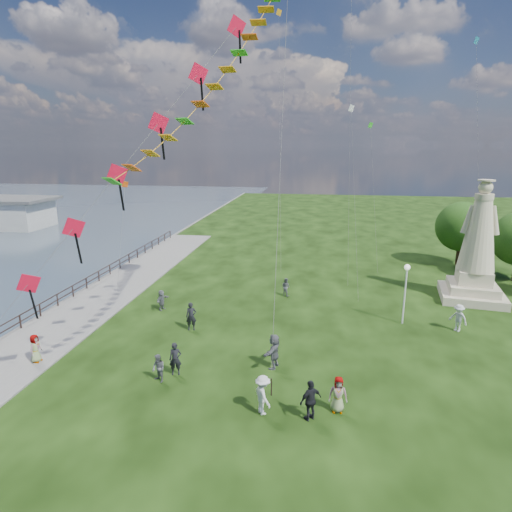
% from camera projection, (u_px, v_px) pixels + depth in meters
% --- Properties ---
extents(waterfront, '(200.00, 200.00, 1.51)m').
position_uv_depth(waterfront, '(46.00, 325.00, 28.32)').
color(waterfront, '#384854').
rests_on(waterfront, ground).
extents(statue, '(5.10, 5.10, 9.11)m').
position_uv_depth(statue, '(476.00, 256.00, 32.15)').
color(statue, beige).
rests_on(statue, ground).
extents(lamppost, '(0.38, 0.38, 4.07)m').
position_uv_depth(lamppost, '(406.00, 281.00, 27.74)').
color(lamppost, silver).
rests_on(lamppost, ground).
extents(tree_row, '(8.13, 12.56, 6.28)m').
position_uv_depth(tree_row, '(495.00, 236.00, 38.10)').
color(tree_row, '#382314').
rests_on(tree_row, ground).
extents(person_0, '(0.72, 0.57, 1.74)m').
position_uv_depth(person_0, '(175.00, 359.00, 21.94)').
color(person_0, black).
rests_on(person_0, ground).
extents(person_1, '(0.83, 0.77, 1.46)m').
position_uv_depth(person_1, '(159.00, 368.00, 21.28)').
color(person_1, '#595960').
rests_on(person_1, ground).
extents(person_2, '(1.16, 1.31, 1.82)m').
position_uv_depth(person_2, '(263.00, 395.00, 18.71)').
color(person_2, silver).
rests_on(person_2, ground).
extents(person_3, '(1.20, 1.11, 1.86)m').
position_uv_depth(person_3, '(311.00, 400.00, 18.28)').
color(person_3, black).
rests_on(person_3, ground).
extents(person_4, '(0.85, 0.55, 1.68)m').
position_uv_depth(person_4, '(338.00, 394.00, 18.85)').
color(person_4, '#595960').
rests_on(person_4, ground).
extents(person_5, '(0.90, 1.48, 1.49)m').
position_uv_depth(person_5, '(162.00, 300.00, 30.66)').
color(person_5, '#595960').
rests_on(person_5, ground).
extents(person_6, '(0.76, 0.59, 1.83)m').
position_uv_depth(person_6, '(191.00, 316.00, 27.26)').
color(person_6, black).
rests_on(person_6, ground).
extents(person_7, '(0.83, 0.76, 1.45)m').
position_uv_depth(person_7, '(286.00, 287.00, 33.56)').
color(person_7, '#595960').
rests_on(person_7, ground).
extents(person_8, '(1.24, 1.23, 1.78)m').
position_uv_depth(person_8, '(458.00, 318.00, 27.10)').
color(person_8, silver).
rests_on(person_8, ground).
extents(person_10, '(0.51, 0.79, 1.57)m').
position_uv_depth(person_10, '(36.00, 350.00, 23.08)').
color(person_10, '#595960').
rests_on(person_10, ground).
extents(person_11, '(1.20, 1.89, 1.89)m').
position_uv_depth(person_11, '(274.00, 351.00, 22.61)').
color(person_11, '#595960').
rests_on(person_11, ground).
extents(red_kite_train, '(12.00, 9.35, 17.69)m').
position_uv_depth(red_kite_train, '(134.00, 157.00, 20.05)').
color(red_kite_train, black).
rests_on(red_kite_train, ground).
extents(small_kites, '(29.36, 14.42, 31.72)m').
position_uv_depth(small_kites, '(330.00, 102.00, 35.97)').
color(small_kites, silver).
rests_on(small_kites, ground).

